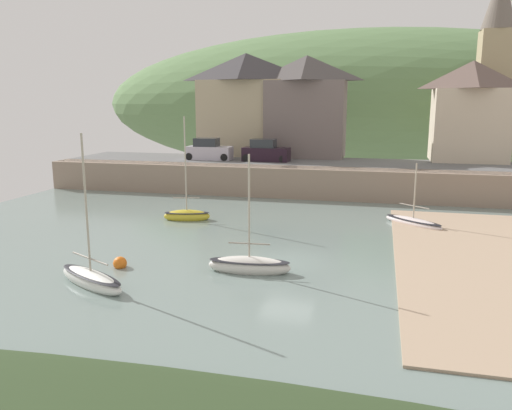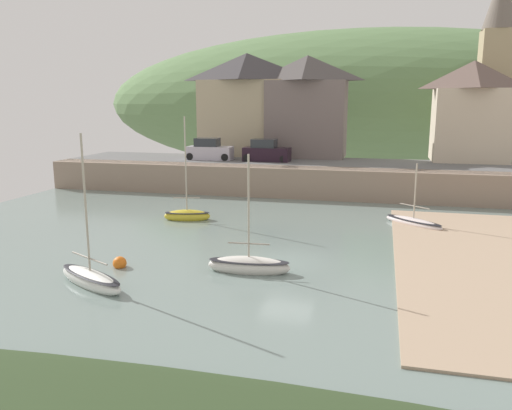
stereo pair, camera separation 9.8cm
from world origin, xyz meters
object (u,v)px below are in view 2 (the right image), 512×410
(mooring_buoy, at_px, (120,263))
(sailboat_tall_mast, at_px, (187,215))
(waterfront_building_left, at_px, (247,104))
(rowboat_small_beached, at_px, (91,278))
(dinghy_open_wooden, at_px, (413,222))
(waterfront_building_right, at_px, (471,110))
(parked_car_by_wall, at_px, (266,152))
(fishing_boat_green, at_px, (249,265))
(waterfront_building_centre, at_px, (307,106))
(church_with_spire, at_px, (496,60))
(parked_car_near_slipway, at_px, (209,151))

(mooring_buoy, bearing_deg, sailboat_tall_mast, 93.34)
(sailboat_tall_mast, bearing_deg, waterfront_building_left, 79.88)
(rowboat_small_beached, height_order, sailboat_tall_mast, sailboat_tall_mast)
(dinghy_open_wooden, bearing_deg, sailboat_tall_mast, -132.17)
(waterfront_building_right, height_order, parked_car_by_wall, waterfront_building_right)
(sailboat_tall_mast, bearing_deg, rowboat_small_beached, -99.91)
(parked_car_by_wall, relative_size, mooring_buoy, 6.57)
(rowboat_small_beached, bearing_deg, waterfront_building_left, 119.84)
(sailboat_tall_mast, bearing_deg, parked_car_by_wall, 68.23)
(mooring_buoy, bearing_deg, fishing_boat_green, 7.77)
(waterfront_building_left, relative_size, parked_car_by_wall, 2.34)
(sailboat_tall_mast, height_order, mooring_buoy, sailboat_tall_mast)
(sailboat_tall_mast, relative_size, parked_car_by_wall, 1.65)
(waterfront_building_centre, distance_m, church_with_spire, 17.80)
(dinghy_open_wooden, xyz_separation_m, parked_car_by_wall, (-12.06, 11.59, 2.99))
(church_with_spire, bearing_deg, waterfront_building_right, -120.82)
(waterfront_building_centre, height_order, rowboat_small_beached, waterfront_building_centre)
(waterfront_building_right, height_order, church_with_spire, church_with_spire)
(church_with_spire, xyz_separation_m, rowboat_small_beached, (-21.33, -34.33, -11.01))
(rowboat_small_beached, bearing_deg, parked_car_near_slipway, 125.41)
(dinghy_open_wooden, height_order, sailboat_tall_mast, sailboat_tall_mast)
(waterfront_building_left, height_order, dinghy_open_wooden, waterfront_building_left)
(waterfront_building_right, bearing_deg, waterfront_building_left, 180.00)
(waterfront_building_centre, height_order, parked_car_by_wall, waterfront_building_centre)
(waterfront_building_centre, height_order, church_with_spire, church_with_spire)
(parked_car_by_wall, bearing_deg, waterfront_building_centre, 59.42)
(parked_car_near_slipway, distance_m, parked_car_by_wall, 5.31)
(waterfront_building_left, distance_m, dinghy_open_wooden, 23.15)
(dinghy_open_wooden, distance_m, mooring_buoy, 18.05)
(sailboat_tall_mast, bearing_deg, mooring_buoy, -99.29)
(sailboat_tall_mast, bearing_deg, waterfront_building_right, 30.13)
(waterfront_building_left, xyz_separation_m, waterfront_building_right, (20.31, 0.00, -0.53))
(church_with_spire, distance_m, parked_car_by_wall, 22.96)
(waterfront_building_left, relative_size, waterfront_building_centre, 1.03)
(fishing_boat_green, bearing_deg, waterfront_building_right, 60.26)
(sailboat_tall_mast, height_order, parked_car_near_slipway, sailboat_tall_mast)
(waterfront_building_left, distance_m, parked_car_near_slipway, 6.55)
(waterfront_building_right, xyz_separation_m, parked_car_by_wall, (-17.34, -4.50, -3.62))
(waterfront_building_centre, xyz_separation_m, rowboat_small_beached, (-4.48, -30.33, -6.89))
(parked_car_near_slipway, relative_size, mooring_buoy, 6.51)
(fishing_boat_green, relative_size, dinghy_open_wooden, 1.38)
(parked_car_by_wall, bearing_deg, rowboat_small_beached, -91.46)
(waterfront_building_left, xyz_separation_m, rowboat_small_beached, (1.38, -30.33, -7.06))
(waterfront_building_left, height_order, fishing_boat_green, waterfront_building_left)
(rowboat_small_beached, xyz_separation_m, parked_car_by_wall, (1.60, 25.83, 2.90))
(fishing_boat_green, xyz_separation_m, dinghy_open_wooden, (7.68, 10.98, -0.09))
(waterfront_building_centre, relative_size, dinghy_open_wooden, 2.34)
(sailboat_tall_mast, distance_m, parked_car_by_wall, 14.03)
(mooring_buoy, bearing_deg, rowboat_small_beached, -89.75)
(dinghy_open_wooden, bearing_deg, rowboat_small_beached, -93.80)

